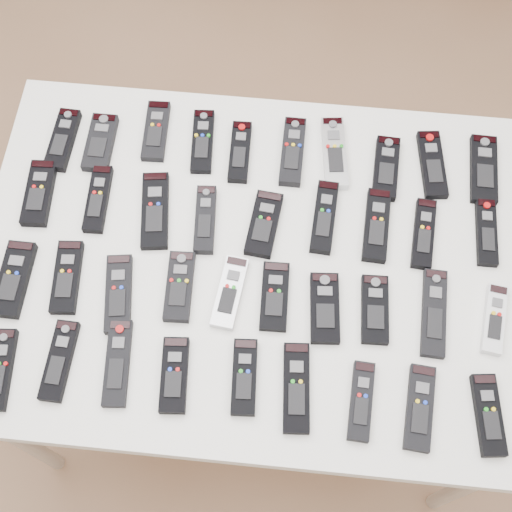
# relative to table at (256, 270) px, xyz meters

# --- Properties ---
(ground) EXTENTS (4.00, 4.00, 0.00)m
(ground) POSITION_rel_table_xyz_m (-0.12, 0.14, -0.72)
(ground) COLOR #94694B
(ground) RESTS_ON ground
(table) EXTENTS (1.25, 0.88, 0.78)m
(table) POSITION_rel_table_xyz_m (0.00, 0.00, 0.00)
(table) COLOR white
(table) RESTS_ON ground
(remote_0) EXTENTS (0.06, 0.17, 0.02)m
(remote_0) POSITION_rel_table_xyz_m (-0.49, 0.26, 0.07)
(remote_0) COLOR black
(remote_0) RESTS_ON table
(remote_1) EXTENTS (0.06, 0.15, 0.02)m
(remote_1) POSITION_rel_table_xyz_m (-0.40, 0.26, 0.07)
(remote_1) COLOR black
(remote_1) RESTS_ON table
(remote_2) EXTENTS (0.06, 0.17, 0.02)m
(remote_2) POSITION_rel_table_xyz_m (-0.27, 0.31, 0.07)
(remote_2) COLOR black
(remote_2) RESTS_ON table
(remote_3) EXTENTS (0.06, 0.18, 0.02)m
(remote_3) POSITION_rel_table_xyz_m (-0.16, 0.29, 0.07)
(remote_3) COLOR black
(remote_3) RESTS_ON table
(remote_4) EXTENTS (0.05, 0.16, 0.02)m
(remote_4) POSITION_rel_table_xyz_m (-0.07, 0.27, 0.07)
(remote_4) COLOR black
(remote_4) RESTS_ON table
(remote_5) EXTENTS (0.05, 0.18, 0.02)m
(remote_5) POSITION_rel_table_xyz_m (0.06, 0.28, 0.07)
(remote_5) COLOR black
(remote_5) RESTS_ON table
(remote_6) EXTENTS (0.08, 0.20, 0.02)m
(remote_6) POSITION_rel_table_xyz_m (0.16, 0.29, 0.07)
(remote_6) COLOR #B7B7BC
(remote_6) RESTS_ON table
(remote_7) EXTENTS (0.06, 0.17, 0.02)m
(remote_7) POSITION_rel_table_xyz_m (0.28, 0.26, 0.07)
(remote_7) COLOR black
(remote_7) RESTS_ON table
(remote_8) EXTENTS (0.07, 0.18, 0.02)m
(remote_8) POSITION_rel_table_xyz_m (0.39, 0.28, 0.07)
(remote_8) COLOR black
(remote_8) RESTS_ON table
(remote_9) EXTENTS (0.06, 0.18, 0.02)m
(remote_9) POSITION_rel_table_xyz_m (0.51, 0.28, 0.07)
(remote_9) COLOR black
(remote_9) RESTS_ON table
(remote_10) EXTENTS (0.07, 0.17, 0.02)m
(remote_10) POSITION_rel_table_xyz_m (-0.52, 0.11, 0.07)
(remote_10) COLOR black
(remote_10) RESTS_ON table
(remote_11) EXTENTS (0.05, 0.17, 0.02)m
(remote_11) POSITION_rel_table_xyz_m (-0.38, 0.11, 0.07)
(remote_11) COLOR black
(remote_11) RESTS_ON table
(remote_12) EXTENTS (0.08, 0.20, 0.02)m
(remote_12) POSITION_rel_table_xyz_m (-0.24, 0.10, 0.07)
(remote_12) COLOR black
(remote_12) RESTS_ON table
(remote_13) EXTENTS (0.06, 0.17, 0.02)m
(remote_13) POSITION_rel_table_xyz_m (-0.12, 0.08, 0.07)
(remote_13) COLOR black
(remote_13) RESTS_ON table
(remote_14) EXTENTS (0.08, 0.16, 0.02)m
(remote_14) POSITION_rel_table_xyz_m (0.01, 0.09, 0.07)
(remote_14) COLOR black
(remote_14) RESTS_ON table
(remote_15) EXTENTS (0.06, 0.18, 0.02)m
(remote_15) POSITION_rel_table_xyz_m (0.14, 0.12, 0.07)
(remote_15) COLOR black
(remote_15) RESTS_ON table
(remote_16) EXTENTS (0.06, 0.18, 0.02)m
(remote_16) POSITION_rel_table_xyz_m (0.26, 0.11, 0.07)
(remote_16) COLOR black
(remote_16) RESTS_ON table
(remote_17) EXTENTS (0.06, 0.17, 0.02)m
(remote_17) POSITION_rel_table_xyz_m (0.37, 0.10, 0.07)
(remote_17) COLOR black
(remote_17) RESTS_ON table
(remote_18) EXTENTS (0.04, 0.16, 0.02)m
(remote_18) POSITION_rel_table_xyz_m (0.51, 0.12, 0.07)
(remote_18) COLOR black
(remote_18) RESTS_ON table
(remote_19) EXTENTS (0.06, 0.18, 0.02)m
(remote_19) POSITION_rel_table_xyz_m (-0.52, -0.10, 0.07)
(remote_19) COLOR black
(remote_19) RESTS_ON table
(remote_20) EXTENTS (0.07, 0.17, 0.02)m
(remote_20) POSITION_rel_table_xyz_m (-0.41, -0.09, 0.07)
(remote_20) COLOR black
(remote_20) RESTS_ON table
(remote_21) EXTENTS (0.08, 0.18, 0.02)m
(remote_21) POSITION_rel_table_xyz_m (-0.29, -0.11, 0.07)
(remote_21) COLOR black
(remote_21) RESTS_ON table
(remote_22) EXTENTS (0.06, 0.16, 0.02)m
(remote_22) POSITION_rel_table_xyz_m (-0.16, -0.09, 0.07)
(remote_22) COLOR black
(remote_22) RESTS_ON table
(remote_23) EXTENTS (0.07, 0.17, 0.02)m
(remote_23) POSITION_rel_table_xyz_m (-0.05, -0.09, 0.07)
(remote_23) COLOR #B7B7BC
(remote_23) RESTS_ON table
(remote_24) EXTENTS (0.06, 0.16, 0.02)m
(remote_24) POSITION_rel_table_xyz_m (0.05, -0.09, 0.07)
(remote_24) COLOR black
(remote_24) RESTS_ON table
(remote_25) EXTENTS (0.07, 0.16, 0.02)m
(remote_25) POSITION_rel_table_xyz_m (0.16, -0.10, 0.07)
(remote_25) COLOR black
(remote_25) RESTS_ON table
(remote_26) EXTENTS (0.06, 0.15, 0.02)m
(remote_26) POSITION_rel_table_xyz_m (0.27, -0.10, 0.07)
(remote_26) COLOR black
(remote_26) RESTS_ON table
(remote_27) EXTENTS (0.06, 0.20, 0.02)m
(remote_27) POSITION_rel_table_xyz_m (0.39, -0.09, 0.07)
(remote_27) COLOR black
(remote_27) RESTS_ON table
(remote_28) EXTENTS (0.06, 0.16, 0.02)m
(remote_28) POSITION_rel_table_xyz_m (0.52, -0.09, 0.07)
(remote_28) COLOR silver
(remote_28) RESTS_ON table
(remote_29) EXTENTS (0.06, 0.17, 0.02)m
(remote_29) POSITION_rel_table_xyz_m (-0.50, -0.31, 0.07)
(remote_29) COLOR black
(remote_29) RESTS_ON table
(remote_30) EXTENTS (0.05, 0.17, 0.02)m
(remote_30) POSITION_rel_table_xyz_m (-0.38, -0.27, 0.07)
(remote_30) COLOR black
(remote_30) RESTS_ON table
(remote_31) EXTENTS (0.06, 0.19, 0.02)m
(remote_31) POSITION_rel_table_xyz_m (-0.26, -0.27, 0.07)
(remote_31) COLOR black
(remote_31) RESTS_ON table
(remote_32) EXTENTS (0.07, 0.16, 0.02)m
(remote_32) POSITION_rel_table_xyz_m (-0.14, -0.28, 0.07)
(remote_32) COLOR black
(remote_32) RESTS_ON table
(remote_33) EXTENTS (0.06, 0.16, 0.02)m
(remote_33) POSITION_rel_table_xyz_m (0.00, -0.27, 0.07)
(remote_33) COLOR black
(remote_33) RESTS_ON table
(remote_34) EXTENTS (0.07, 0.19, 0.02)m
(remote_34) POSITION_rel_table_xyz_m (0.11, -0.28, 0.07)
(remote_34) COLOR black
(remote_34) RESTS_ON table
(remote_35) EXTENTS (0.05, 0.16, 0.02)m
(remote_35) POSITION_rel_table_xyz_m (0.24, -0.30, 0.07)
(remote_35) COLOR black
(remote_35) RESTS_ON table
(remote_36) EXTENTS (0.06, 0.18, 0.02)m
(remote_36) POSITION_rel_table_xyz_m (0.36, -0.30, 0.07)
(remote_36) COLOR black
(remote_36) RESTS_ON table
(remote_37) EXTENTS (0.07, 0.17, 0.02)m
(remote_37) POSITION_rel_table_xyz_m (0.50, -0.30, 0.07)
(remote_37) COLOR black
(remote_37) RESTS_ON table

